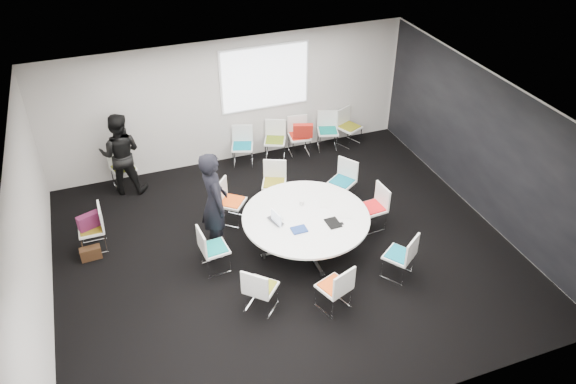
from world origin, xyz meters
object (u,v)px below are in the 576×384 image
object	(u,v)px
chair_ring_e	(214,256)
chair_back_b	(275,147)
person_main	(214,202)
maroon_bag	(89,221)
chair_ring_f	(261,296)
chair_ring_h	(399,263)
chair_back_c	(299,143)
chair_spare_left	(94,236)
chair_back_e	(349,134)
chair_ring_b	(342,189)
brown_bag	(91,253)
chair_back_d	(328,137)
chair_ring_d	(232,209)
chair_ring_c	(274,190)
chair_person_back	(124,175)
laptop	(278,220)
chair_back_a	(243,153)
chair_ring_g	(334,295)
chair_ring_a	(372,215)
cup	(302,203)
person_back	(121,154)
conference_table	(306,224)

from	to	relation	value
chair_ring_e	chair_back_b	distance (m)	3.86
person_main	maroon_bag	world-z (taller)	person_main
chair_ring_f	chair_ring_h	bearing A→B (deg)	41.57
chair_back_c	chair_spare_left	bearing A→B (deg)	28.41
chair_ring_e	chair_back_e	distance (m)	5.15
chair_ring_b	chair_ring_f	bearing A→B (deg)	99.27
brown_bag	chair_back_d	bearing A→B (deg)	21.32
chair_back_b	maroon_bag	distance (m)	4.56
chair_back_c	maroon_bag	world-z (taller)	chair_back_c
chair_ring_d	chair_back_d	size ratio (longest dim) A/B	1.00
maroon_bag	chair_ring_c	bearing A→B (deg)	3.97
chair_ring_e	chair_back_c	size ratio (longest dim) A/B	1.00
chair_person_back	maroon_bag	world-z (taller)	chair_person_back
chair_spare_left	laptop	xyz separation A→B (m)	(3.08, -1.28, 0.47)
chair_ring_c	chair_back_e	bearing A→B (deg)	-122.22
chair_ring_d	chair_back_a	size ratio (longest dim) A/B	1.00
chair_ring_f	maroon_bag	bearing A→B (deg)	177.65
chair_ring_e	chair_back_b	bearing A→B (deg)	139.65
chair_ring_g	chair_back_d	xyz separation A→B (m)	(1.94, 4.73, 0.00)
chair_back_e	chair_person_back	bearing A→B (deg)	-24.49
chair_ring_h	person_main	bearing A→B (deg)	110.82
person_main	brown_bag	bearing A→B (deg)	77.96
chair_back_c	chair_ring_h	bearing A→B (deg)	97.95
chair_back_c	laptop	bearing A→B (deg)	69.35
chair_back_c	chair_ring_a	bearing A→B (deg)	102.22
chair_ring_c	person_main	world-z (taller)	person_main
chair_back_c	cup	distance (m)	3.10
chair_back_a	laptop	size ratio (longest dim) A/B	2.60
chair_ring_d	chair_ring_e	bearing A→B (deg)	10.46
chair_ring_e	chair_ring_f	distance (m)	1.26
chair_back_c	cup	bearing A→B (deg)	76.23
chair_ring_a	laptop	world-z (taller)	chair_ring_a
person_back	chair_ring_f	bearing A→B (deg)	128.06
chair_spare_left	laptop	world-z (taller)	chair_spare_left
cup	conference_table	bearing A→B (deg)	-98.89
chair_ring_h	chair_spare_left	bearing A→B (deg)	117.08
chair_back_a	maroon_bag	xyz separation A→B (m)	(-3.37, -1.88, 0.34)
chair_back_a	chair_back_b	distance (m)	0.77
chair_ring_d	chair_back_b	xyz separation A→B (m)	(1.56, 1.96, 0.00)
chair_ring_b	maroon_bag	xyz separation A→B (m)	(-4.86, 0.17, 0.34)
chair_ring_e	brown_bag	world-z (taller)	chair_ring_e
chair_ring_h	person_main	distance (m)	3.34
chair_ring_a	maroon_bag	distance (m)	5.17
chair_back_e	chair_ring_e	bearing A→B (deg)	13.54
chair_ring_g	cup	distance (m)	1.94
chair_ring_g	chair_ring_h	distance (m)	1.37
laptop	brown_bag	size ratio (longest dim) A/B	0.94
chair_ring_e	chair_ring_g	size ratio (longest dim) A/B	1.00
chair_ring_c	chair_ring_g	world-z (taller)	same
chair_ring_g	chair_ring_a	bearing A→B (deg)	27.05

